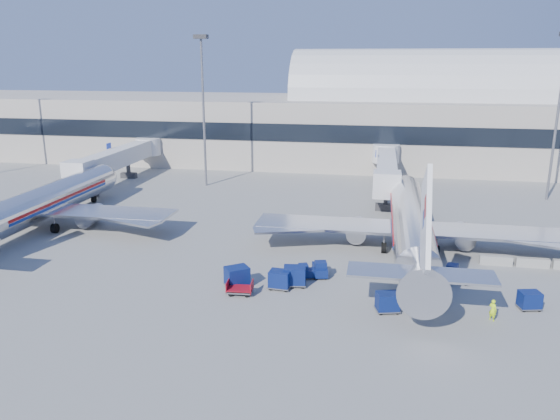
% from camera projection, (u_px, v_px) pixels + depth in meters
% --- Properties ---
extents(ground, '(260.00, 260.00, 0.00)m').
position_uv_depth(ground, '(307.00, 260.00, 53.66)').
color(ground, gray).
rests_on(ground, ground).
extents(terminal, '(170.00, 28.15, 21.00)m').
position_uv_depth(terminal, '(277.00, 120.00, 107.08)').
color(terminal, '#B2AA9E').
rests_on(terminal, ground).
extents(airliner_main, '(32.00, 37.26, 12.07)m').
position_uv_depth(airliner_main, '(411.00, 224.00, 55.41)').
color(airliner_main, silver).
rests_on(airliner_main, ground).
extents(airliner_mid, '(32.00, 37.26, 12.07)m').
position_uv_depth(airliner_mid, '(37.00, 205.00, 62.71)').
color(airliner_mid, silver).
rests_on(airliner_mid, ground).
extents(jetbridge_near, '(4.40, 27.50, 6.25)m').
position_uv_depth(jetbridge_near, '(386.00, 166.00, 80.50)').
color(jetbridge_near, silver).
rests_on(jetbridge_near, ground).
extents(jetbridge_mid, '(4.40, 27.50, 6.25)m').
position_uv_depth(jetbridge_mid, '(121.00, 157.00, 87.80)').
color(jetbridge_mid, silver).
rests_on(jetbridge_mid, ground).
extents(mast_west, '(2.00, 1.20, 22.60)m').
position_uv_depth(mast_west, '(203.00, 89.00, 81.64)').
color(mast_west, slate).
rests_on(mast_west, ground).
extents(barrier_near, '(3.00, 0.55, 0.90)m').
position_uv_depth(barrier_near, '(496.00, 260.00, 52.30)').
color(barrier_near, '#9E9E96').
rests_on(barrier_near, ground).
extents(barrier_mid, '(3.00, 0.55, 0.90)m').
position_uv_depth(barrier_mid, '(532.00, 263.00, 51.73)').
color(barrier_mid, '#9E9E96').
rests_on(barrier_mid, ground).
extents(tug_lead, '(2.27, 1.63, 1.34)m').
position_uv_depth(tug_lead, '(307.00, 272.00, 49.11)').
color(tug_lead, '#0A1951').
rests_on(tug_lead, ground).
extents(tug_right, '(2.65, 1.88, 1.56)m').
position_uv_depth(tug_right, '(457.00, 274.00, 48.26)').
color(tug_right, '#0A1951').
rests_on(tug_right, ground).
extents(tug_left, '(1.72, 2.60, 1.56)m').
position_uv_depth(tug_left, '(320.00, 269.00, 49.52)').
color(tug_left, '#0A1951').
rests_on(tug_left, ground).
extents(cart_train_a, '(2.14, 1.73, 1.74)m').
position_uv_depth(cart_train_a, '(295.00, 276.00, 47.34)').
color(cart_train_a, '#0A1951').
rests_on(cart_train_a, ground).
extents(cart_train_b, '(1.96, 1.57, 1.63)m').
position_uv_depth(cart_train_b, '(280.00, 279.00, 46.75)').
color(cart_train_b, '#0A1951').
rests_on(cart_train_b, ground).
extents(cart_train_c, '(2.56, 2.46, 1.80)m').
position_uv_depth(cart_train_c, '(237.00, 276.00, 47.17)').
color(cart_train_c, '#0A1951').
rests_on(cart_train_c, ground).
extents(cart_solo_near, '(2.08, 1.79, 1.57)m').
position_uv_depth(cart_solo_near, '(388.00, 302.00, 42.44)').
color(cart_solo_near, '#0A1951').
rests_on(cart_solo_near, ground).
extents(cart_solo_far, '(1.91, 1.62, 1.46)m').
position_uv_depth(cart_solo_far, '(530.00, 300.00, 42.92)').
color(cart_solo_far, '#0A1951').
rests_on(cart_solo_far, ground).
extents(cart_open_red, '(2.25, 1.65, 0.58)m').
position_uv_depth(cart_open_red, '(240.00, 290.00, 45.76)').
color(cart_open_red, slate).
rests_on(cart_open_red, ground).
extents(ramp_worker, '(0.73, 0.72, 1.70)m').
position_uv_depth(ramp_worker, '(493.00, 310.00, 41.05)').
color(ramp_worker, '#ADDA16').
rests_on(ramp_worker, ground).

